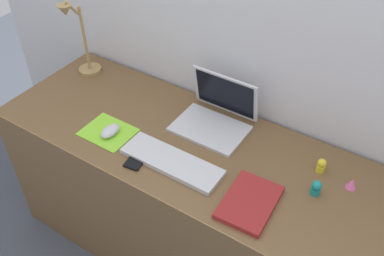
{
  "coord_description": "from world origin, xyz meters",
  "views": [
    {
      "loc": [
        0.7,
        -1.07,
        1.93
      ],
      "look_at": [
        0.01,
        0.0,
        0.83
      ],
      "focal_mm": 40.18,
      "sensor_mm": 36.0,
      "label": 1
    }
  ],
  "objects": [
    {
      "name": "ground_plane",
      "position": [
        0.0,
        0.0,
        0.0
      ],
      "size": [
        6.0,
        6.0,
        0.0
      ],
      "primitive_type": "plane",
      "color": "#474C56"
    },
    {
      "name": "keyboard",
      "position": [
        0.0,
        -0.13,
        0.75
      ],
      "size": [
        0.41,
        0.13,
        0.02
      ],
      "primitive_type": "cube",
      "color": "silver",
      "rests_on": "desk"
    },
    {
      "name": "desk",
      "position": [
        0.0,
        0.0,
        0.37
      ],
      "size": [
        1.7,
        0.61,
        0.74
      ],
      "primitive_type": "cube",
      "color": "brown",
      "rests_on": "ground_plane"
    },
    {
      "name": "cell_phone",
      "position": [
        -0.12,
        -0.18,
        0.74
      ],
      "size": [
        0.08,
        0.14,
        0.01
      ],
      "primitive_type": "cube",
      "rotation": [
        0.0,
        0.0,
        0.15
      ],
      "color": "black",
      "rests_on": "desk"
    },
    {
      "name": "back_wall",
      "position": [
        0.0,
        0.34,
        0.77
      ],
      "size": [
        2.9,
        0.05,
        1.53
      ],
      "primitive_type": "cube",
      "color": "silver",
      "rests_on": "ground_plane"
    },
    {
      "name": "notebook_pad",
      "position": [
        0.34,
        -0.15,
        0.75
      ],
      "size": [
        0.18,
        0.25,
        0.02
      ],
      "primitive_type": "cube",
      "rotation": [
        0.0,
        0.0,
        0.05
      ],
      "color": "maroon",
      "rests_on": "desk"
    },
    {
      "name": "desk_lamp",
      "position": [
        -0.71,
        0.14,
        0.92
      ],
      "size": [
        0.11,
        0.17,
        0.39
      ],
      "color": "#A5844C",
      "rests_on": "desk"
    },
    {
      "name": "laptop",
      "position": [
        0.02,
        0.17,
        0.79
      ],
      "size": [
        0.3,
        0.25,
        0.21
      ],
      "color": "silver",
      "rests_on": "desk"
    },
    {
      "name": "mouse",
      "position": [
        -0.31,
        -0.13,
        0.76
      ],
      "size": [
        0.06,
        0.1,
        0.03
      ],
      "primitive_type": "ellipsoid",
      "color": "silver",
      "rests_on": "mousepad"
    },
    {
      "name": "mousepad",
      "position": [
        -0.33,
        -0.13,
        0.74
      ],
      "size": [
        0.21,
        0.17,
        0.0
      ],
      "primitive_type": "cube",
      "color": "#8CDB33",
      "rests_on": "desk"
    },
    {
      "name": "toy_figurine_pink",
      "position": [
        0.62,
        0.12,
        0.76
      ],
      "size": [
        0.04,
        0.04,
        0.04
      ],
      "primitive_type": "cone",
      "color": "pink",
      "rests_on": "desk"
    },
    {
      "name": "toy_figurine_yellow",
      "position": [
        0.49,
        0.14,
        0.77
      ],
      "size": [
        0.03,
        0.03,
        0.06
      ],
      "color": "yellow",
      "rests_on": "desk"
    },
    {
      "name": "toy_figurine_teal",
      "position": [
        0.52,
        0.03,
        0.77
      ],
      "size": [
        0.04,
        0.04,
        0.06
      ],
      "color": "teal",
      "rests_on": "desk"
    }
  ]
}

